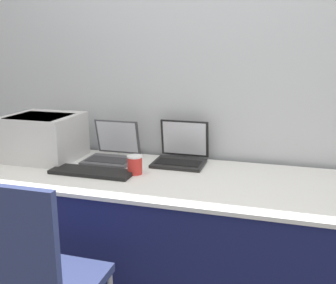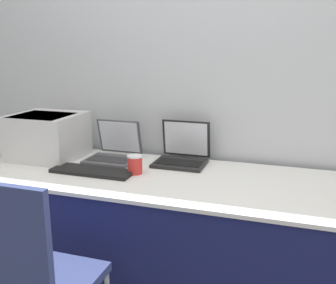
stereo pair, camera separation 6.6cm
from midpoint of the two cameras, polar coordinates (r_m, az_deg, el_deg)
name	(u,v)px [view 1 (the left image)]	position (r m, az deg, el deg)	size (l,w,h in m)	color
wall_back	(215,67)	(2.41, 6.02, 10.75)	(8.00, 0.05, 2.60)	silver
table	(196,243)	(2.23, 3.24, -14.38)	(2.52, 0.76, 0.74)	#191E51
printer	(44,135)	(2.54, -18.22, 0.94)	(0.41, 0.38, 0.27)	silver
laptop_left	(112,152)	(2.43, -8.89, -1.42)	(0.29, 0.28, 0.23)	#4C4C51
laptop_right	(181,154)	(2.35, 1.09, -1.75)	(0.30, 0.27, 0.24)	black
external_keyboard	(92,172)	(2.21, -11.87, -4.28)	(0.46, 0.15, 0.02)	black
coffee_cup	(135,165)	(2.16, -5.72, -3.31)	(0.08, 0.08, 0.10)	red
chair	(29,278)	(1.67, -20.70, -18.03)	(0.43, 0.44, 0.99)	navy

